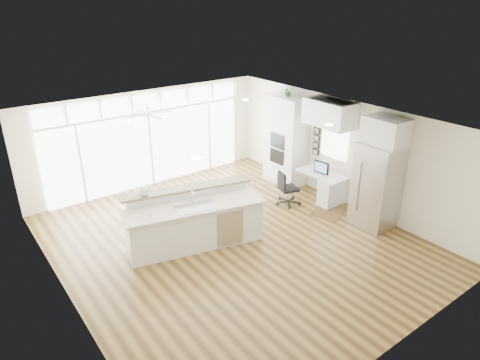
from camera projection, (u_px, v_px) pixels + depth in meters
floor at (233, 242)px, 9.51m from camera, size 7.00×8.00×0.02m
ceiling at (232, 124)px, 8.42m from camera, size 7.00×8.00×0.02m
wall_back at (148, 138)px, 11.90m from camera, size 7.00×0.04×2.70m
wall_front at (398, 280)px, 6.03m from camera, size 7.00×0.04×2.70m
wall_left at (61, 239)px, 7.05m from camera, size 0.04×8.00×2.70m
wall_right at (344, 152)px, 10.89m from camera, size 0.04×8.00×2.70m
glass_wall at (150, 149)px, 11.98m from camera, size 5.80×0.06×2.08m
transom_row at (146, 102)px, 11.44m from camera, size 5.90×0.06×0.40m
desk_window at (334, 142)px, 11.01m from camera, size 0.04×0.85×0.85m
ceiling_fan at (147, 110)px, 10.29m from camera, size 1.16×1.16×0.32m
recessed_lights at (226, 123)px, 8.58m from camera, size 3.40×3.00×0.02m
oven_cabinet at (286, 140)px, 12.07m from camera, size 0.64×1.20×2.50m
desk_nook at (322, 186)px, 11.29m from camera, size 0.72×1.30×0.76m
upper_cabinets at (329, 113)px, 10.52m from camera, size 0.64×1.30×0.64m
refrigerator at (376, 186)px, 9.82m from camera, size 0.76×0.90×2.00m
fridge_cabinet at (386, 131)px, 9.34m from camera, size 0.64×0.90×0.60m
framed_photos at (316, 141)px, 11.52m from camera, size 0.06×0.22×0.80m
kitchen_island at (195, 221)px, 9.14m from camera, size 3.17×1.81×1.19m
rug at (330, 211)px, 10.82m from camera, size 1.15×0.98×0.01m
office_chair at (288, 188)px, 11.01m from camera, size 0.57×0.55×0.91m
fishbowl at (144, 191)px, 8.86m from camera, size 0.27×0.27×0.23m
monitor at (321, 167)px, 11.03m from camera, size 0.13×0.44×0.36m
keyboard at (316, 175)px, 11.00m from camera, size 0.13×0.29×0.01m
potted_plant at (288, 92)px, 11.52m from camera, size 0.24×0.27×0.21m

